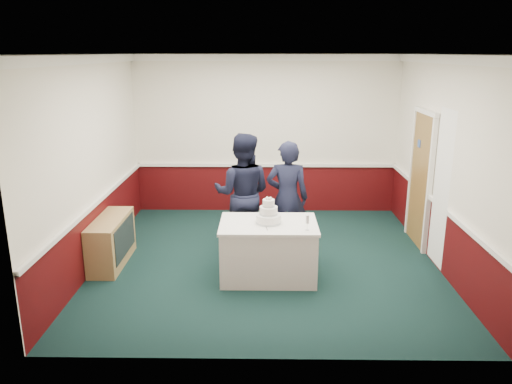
{
  "coord_description": "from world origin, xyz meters",
  "views": [
    {
      "loc": [
        -0.05,
        -6.95,
        3.02
      ],
      "look_at": [
        -0.15,
        -0.1,
        1.1
      ],
      "focal_mm": 35.0,
      "sensor_mm": 36.0,
      "label": 1
    }
  ],
  "objects_px": {
    "sideboard": "(111,241)",
    "wedding_cake": "(269,215)",
    "champagne_flute": "(307,220)",
    "cake_knife": "(266,228)",
    "person_man": "(243,194)",
    "person_woman": "(287,198)",
    "cake_table": "(268,250)"
  },
  "relations": [
    {
      "from": "cake_table",
      "to": "person_man",
      "type": "height_order",
      "value": "person_man"
    },
    {
      "from": "person_man",
      "to": "champagne_flute",
      "type": "bearing_deg",
      "value": 133.47
    },
    {
      "from": "wedding_cake",
      "to": "person_woman",
      "type": "xyz_separation_m",
      "value": [
        0.29,
        0.88,
        -0.02
      ]
    },
    {
      "from": "sideboard",
      "to": "champagne_flute",
      "type": "relative_size",
      "value": 5.85
    },
    {
      "from": "cake_table",
      "to": "champagne_flute",
      "type": "relative_size",
      "value": 6.44
    },
    {
      "from": "cake_table",
      "to": "person_man",
      "type": "distance_m",
      "value": 1.16
    },
    {
      "from": "sideboard",
      "to": "person_man",
      "type": "distance_m",
      "value": 2.07
    },
    {
      "from": "cake_table",
      "to": "person_woman",
      "type": "bearing_deg",
      "value": 71.54
    },
    {
      "from": "sideboard",
      "to": "cake_table",
      "type": "height_order",
      "value": "cake_table"
    },
    {
      "from": "sideboard",
      "to": "champagne_flute",
      "type": "height_order",
      "value": "champagne_flute"
    },
    {
      "from": "cake_knife",
      "to": "person_man",
      "type": "height_order",
      "value": "person_man"
    },
    {
      "from": "sideboard",
      "to": "person_woman",
      "type": "relative_size",
      "value": 0.68
    },
    {
      "from": "cake_knife",
      "to": "champagne_flute",
      "type": "height_order",
      "value": "champagne_flute"
    },
    {
      "from": "sideboard",
      "to": "wedding_cake",
      "type": "xyz_separation_m",
      "value": [
        2.3,
        -0.41,
        0.55
      ]
    },
    {
      "from": "sideboard",
      "to": "champagne_flute",
      "type": "bearing_deg",
      "value": -13.92
    },
    {
      "from": "champagne_flute",
      "to": "cake_knife",
      "type": "bearing_deg",
      "value": 171.42
    },
    {
      "from": "wedding_cake",
      "to": "person_man",
      "type": "xyz_separation_m",
      "value": [
        -0.39,
        0.95,
        0.03
      ]
    },
    {
      "from": "wedding_cake",
      "to": "person_woman",
      "type": "bearing_deg",
      "value": 71.54
    },
    {
      "from": "person_woman",
      "to": "person_man",
      "type": "bearing_deg",
      "value": -2.88
    },
    {
      "from": "cake_knife",
      "to": "person_woman",
      "type": "relative_size",
      "value": 0.12
    },
    {
      "from": "person_man",
      "to": "person_woman",
      "type": "height_order",
      "value": "person_man"
    },
    {
      "from": "sideboard",
      "to": "cake_knife",
      "type": "height_order",
      "value": "cake_knife"
    },
    {
      "from": "wedding_cake",
      "to": "person_woman",
      "type": "distance_m",
      "value": 0.92
    },
    {
      "from": "champagne_flute",
      "to": "sideboard",
      "type": "bearing_deg",
      "value": 166.08
    },
    {
      "from": "sideboard",
      "to": "cake_table",
      "type": "distance_m",
      "value": 2.34
    },
    {
      "from": "wedding_cake",
      "to": "champagne_flute",
      "type": "distance_m",
      "value": 0.57
    },
    {
      "from": "champagne_flute",
      "to": "person_man",
      "type": "relative_size",
      "value": 0.11
    },
    {
      "from": "wedding_cake",
      "to": "champagne_flute",
      "type": "height_order",
      "value": "wedding_cake"
    },
    {
      "from": "sideboard",
      "to": "cake_knife",
      "type": "distance_m",
      "value": 2.39
    },
    {
      "from": "sideboard",
      "to": "person_woman",
      "type": "bearing_deg",
      "value": 10.12
    },
    {
      "from": "cake_knife",
      "to": "person_woman",
      "type": "xyz_separation_m",
      "value": [
        0.32,
        1.08,
        0.09
      ]
    },
    {
      "from": "wedding_cake",
      "to": "person_man",
      "type": "relative_size",
      "value": 0.2
    }
  ]
}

